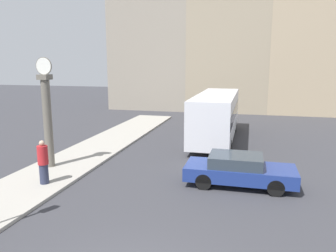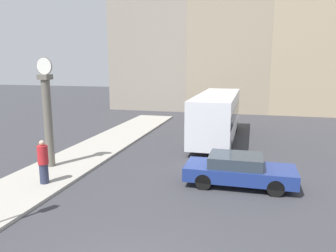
{
  "view_description": "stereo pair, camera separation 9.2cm",
  "coord_description": "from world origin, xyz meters",
  "px_view_note": "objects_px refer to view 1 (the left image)",
  "views": [
    {
      "loc": [
        2.45,
        -5.82,
        4.97
      ],
      "look_at": [
        -1.1,
        8.22,
        2.2
      ],
      "focal_mm": 35.0,
      "sensor_mm": 36.0,
      "label": 1
    },
    {
      "loc": [
        2.54,
        -5.79,
        4.97
      ],
      "look_at": [
        -1.1,
        8.22,
        2.2
      ],
      "focal_mm": 35.0,
      "sensor_mm": 36.0,
      "label": 2
    }
  ],
  "objects_px": {
    "pedestrian_red_top": "(43,162)",
    "bus_distant": "(216,114)",
    "sedan_car": "(239,170)",
    "street_clock": "(47,116)"
  },
  "relations": [
    {
      "from": "bus_distant",
      "to": "sedan_car",
      "type": "bearing_deg",
      "value": -77.56
    },
    {
      "from": "bus_distant",
      "to": "pedestrian_red_top",
      "type": "bearing_deg",
      "value": -120.33
    },
    {
      "from": "street_clock",
      "to": "pedestrian_red_top",
      "type": "bearing_deg",
      "value": -62.13
    },
    {
      "from": "bus_distant",
      "to": "street_clock",
      "type": "bearing_deg",
      "value": -131.13
    },
    {
      "from": "street_clock",
      "to": "pedestrian_red_top",
      "type": "xyz_separation_m",
      "value": [
        1.1,
        -2.09,
        -1.54
      ]
    },
    {
      "from": "sedan_car",
      "to": "street_clock",
      "type": "height_order",
      "value": "street_clock"
    },
    {
      "from": "sedan_car",
      "to": "street_clock",
      "type": "bearing_deg",
      "value": 179.86
    },
    {
      "from": "pedestrian_red_top",
      "to": "bus_distant",
      "type": "bearing_deg",
      "value": 59.67
    },
    {
      "from": "sedan_car",
      "to": "bus_distant",
      "type": "bearing_deg",
      "value": 102.44
    },
    {
      "from": "street_clock",
      "to": "sedan_car",
      "type": "bearing_deg",
      "value": -0.14
    }
  ]
}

